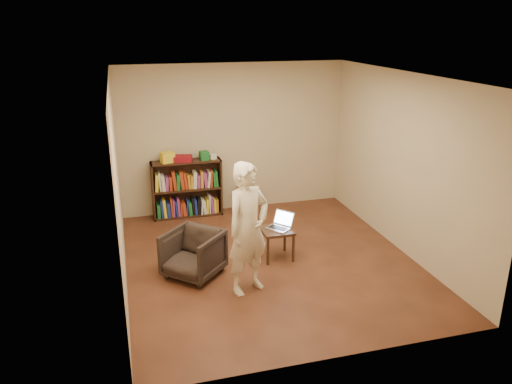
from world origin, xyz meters
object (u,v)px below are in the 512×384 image
object	(u,v)px
laptop	(280,224)
person	(248,229)
stool	(247,190)
bookshelf	(187,192)
side_table	(277,234)
armchair	(193,254)

from	to	relation	value
laptop	person	world-z (taller)	person
stool	laptop	bearing A→B (deg)	-89.00
stool	person	size ratio (longest dim) A/B	0.31
stool	person	xyz separation A→B (m)	(-0.66, -2.60, 0.42)
bookshelf	laptop	size ratio (longest dim) A/B	2.71
side_table	person	size ratio (longest dim) A/B	0.26
stool	side_table	xyz separation A→B (m)	(-0.04, -1.83, -0.05)
person	armchair	bearing A→B (deg)	111.76
side_table	laptop	bearing A→B (deg)	35.12
armchair	side_table	size ratio (longest dim) A/B	1.57
side_table	stool	bearing A→B (deg)	88.80
stool	bookshelf	bearing A→B (deg)	170.34
side_table	armchair	bearing A→B (deg)	-170.39
side_table	laptop	distance (m)	0.15
bookshelf	person	xyz separation A→B (m)	(0.38, -2.78, 0.41)
armchair	laptop	xyz separation A→B (m)	(1.31, 0.26, 0.18)
armchair	side_table	distance (m)	1.26
laptop	stool	bearing A→B (deg)	141.68
armchair	person	bearing A→B (deg)	0.92
side_table	person	distance (m)	1.10
stool	side_table	size ratio (longest dim) A/B	1.18
bookshelf	armchair	size ratio (longest dim) A/B	1.73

